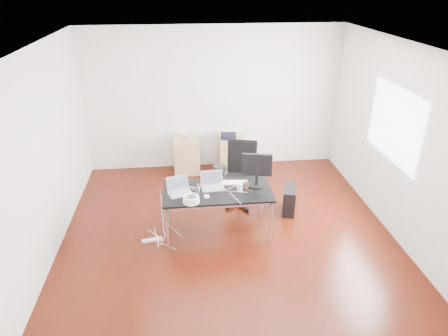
{
  "coord_description": "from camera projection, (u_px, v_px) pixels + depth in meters",
  "views": [
    {
      "loc": [
        -0.61,
        -5.08,
        3.61
      ],
      "look_at": [
        0.0,
        0.55,
        0.85
      ],
      "focal_mm": 32.0,
      "sensor_mm": 36.0,
      "label": 1
    }
  ],
  "objects": [
    {
      "name": "speaker",
      "position": [
        190.0,
        135.0,
        7.75
      ],
      "size": [
        0.1,
        0.09,
        0.18
      ],
      "primitive_type": "cube",
      "rotation": [
        0.0,
        0.0,
        0.09
      ],
      "color": "#9E9E9E",
      "rests_on": "filing_cabinet_left"
    },
    {
      "name": "power_strip",
      "position": [
        152.0,
        240.0,
        5.98
      ],
      "size": [
        0.31,
        0.11,
        0.04
      ],
      "primitive_type": "cube",
      "rotation": [
        0.0,
        0.0,
        0.18
      ],
      "color": "white",
      "rests_on": "ground"
    },
    {
      "name": "laptop_right",
      "position": [
        212.0,
        184.0,
        5.95
      ],
      "size": [
        0.35,
        0.28,
        0.23
      ],
      "rotation": [
        0.0,
        0.0,
        0.08
      ],
      "color": "silver",
      "rests_on": "desk"
    },
    {
      "name": "pc_tower",
      "position": [
        289.0,
        200.0,
        6.65
      ],
      "size": [
        0.32,
        0.49,
        0.44
      ],
      "primitive_type": "cube",
      "rotation": [
        0.0,
        0.0,
        -0.28
      ],
      "color": "black",
      "rests_on": "ground"
    },
    {
      "name": "wastebasket",
      "position": [
        219.0,
        172.0,
        7.76
      ],
      "size": [
        0.29,
        0.29,
        0.28
      ],
      "primitive_type": "cylinder",
      "rotation": [
        0.0,
        0.0,
        0.25
      ],
      "color": "black",
      "rests_on": "ground"
    },
    {
      "name": "monitor",
      "position": [
        257.0,
        168.0,
        5.92
      ],
      "size": [
        0.45,
        0.26,
        0.51
      ],
      "rotation": [
        0.0,
        0.0,
        -0.23
      ],
      "color": "black",
      "rests_on": "desk"
    },
    {
      "name": "filing_cabinet_left",
      "position": [
        187.0,
        155.0,
        7.96
      ],
      "size": [
        0.5,
        0.5,
        0.7
      ],
      "primitive_type": "cube",
      "color": "#A48052",
      "rests_on": "ground"
    },
    {
      "name": "cable_coil",
      "position": [
        191.0,
        199.0,
        5.55
      ],
      "size": [
        0.24,
        0.24,
        0.11
      ],
      "rotation": [
        0.0,
        0.0,
        0.01
      ],
      "color": "white",
      "rests_on": "desk"
    },
    {
      "name": "power_adapter",
      "position": [
        207.0,
        197.0,
        5.7
      ],
      "size": [
        0.07,
        0.07,
        0.03
      ],
      "primitive_type": "cube",
      "rotation": [
        0.0,
        0.0,
        0.07
      ],
      "color": "white",
      "rests_on": "desk"
    },
    {
      "name": "room_shell",
      "position": [
        231.0,
        149.0,
        5.57
      ],
      "size": [
        5.0,
        5.0,
        5.0
      ],
      "color": "#350E06",
      "rests_on": "ground"
    },
    {
      "name": "filing_cabinet_right",
      "position": [
        231.0,
        153.0,
        8.05
      ],
      "size": [
        0.5,
        0.5,
        0.7
      ],
      "primitive_type": "cube",
      "color": "#A48052",
      "rests_on": "ground"
    },
    {
      "name": "laptop_left",
      "position": [
        179.0,
        189.0,
        5.8
      ],
      "size": [
        0.39,
        0.35,
        0.23
      ],
      "rotation": [
        0.0,
        0.0,
        0.33
      ],
      "color": "silver",
      "rests_on": "desk"
    },
    {
      "name": "desk",
      "position": [
        218.0,
        193.0,
        5.91
      ],
      "size": [
        1.6,
        0.8,
        0.73
      ],
      "color": "black",
      "rests_on": "ground"
    },
    {
      "name": "keyboard",
      "position": [
        233.0,
        183.0,
        6.08
      ],
      "size": [
        0.45,
        0.18,
        0.02
      ],
      "primitive_type": "cube",
      "rotation": [
        0.0,
        0.0,
        -0.08
      ],
      "color": "white",
      "rests_on": "desk"
    },
    {
      "name": "cup_white",
      "position": [
        240.0,
        187.0,
        5.85
      ],
      "size": [
        0.09,
        0.09,
        0.12
      ],
      "primitive_type": "cylinder",
      "rotation": [
        0.0,
        0.0,
        0.18
      ],
      "color": "white",
      "rests_on": "desk"
    },
    {
      "name": "navy_garment",
      "position": [
        228.0,
        136.0,
        7.82
      ],
      "size": [
        0.33,
        0.28,
        0.09
      ],
      "primitive_type": "cube",
      "rotation": [
        0.0,
        0.0,
        -0.12
      ],
      "color": "black",
      "rests_on": "filing_cabinet_right"
    },
    {
      "name": "office_chair",
      "position": [
        241.0,
        171.0,
        6.75
      ],
      "size": [
        0.59,
        0.61,
        1.08
      ],
      "rotation": [
        0.0,
        0.0,
        -0.28
      ],
      "color": "black",
      "rests_on": "ground"
    },
    {
      "name": "cup_brown",
      "position": [
        246.0,
        185.0,
        5.93
      ],
      "size": [
        0.08,
        0.08,
        0.1
      ],
      "primitive_type": "cylinder",
      "rotation": [
        0.0,
        0.0,
        -0.01
      ],
      "color": "#4F2C1B",
      "rests_on": "desk"
    }
  ]
}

